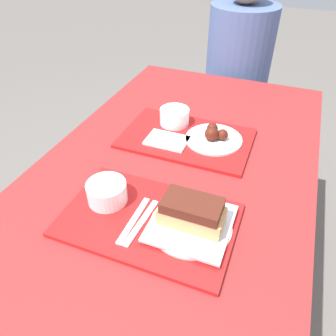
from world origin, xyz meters
TOP-DOWN VIEW (x-y plane):
  - ground_plane at (0.00, 0.00)m, footprint 12.00×12.00m
  - picnic_table at (0.00, 0.00)m, footprint 0.86×1.59m
  - picnic_bench_far at (0.00, 1.01)m, footprint 0.82×0.28m
  - tray_near at (0.02, -0.22)m, footprint 0.45×0.29m
  - tray_far at (-0.02, 0.19)m, footprint 0.45×0.29m
  - bowl_coleslaw_near at (-0.12, -0.19)m, footprint 0.11×0.11m
  - brisket_sandwich_plate at (0.13, -0.20)m, footprint 0.21×0.21m
  - plastic_fork_near at (-0.01, -0.24)m, footprint 0.02×0.17m
  - plastic_knife_near at (0.01, -0.24)m, footprint 0.02×0.17m
  - bowl_coleslaw_far at (-0.09, 0.26)m, footprint 0.11×0.11m
  - wings_plate_far at (0.08, 0.21)m, footprint 0.20×0.20m
  - napkin_far at (-0.07, 0.14)m, footprint 0.14×0.10m
  - person_seated_across at (0.00, 1.01)m, footprint 0.34×0.34m

SIDE VIEW (x-z plane):
  - ground_plane at x=0.00m, z-range 0.00..0.00m
  - picnic_bench_far at x=0.00m, z-range 0.16..0.63m
  - picnic_table at x=0.00m, z-range 0.28..1.02m
  - tray_near at x=0.02m, z-range 0.74..0.76m
  - tray_far at x=-0.02m, z-range 0.74..0.76m
  - plastic_fork_near at x=-0.01m, z-range 0.76..0.76m
  - plastic_knife_near at x=0.01m, z-range 0.76..0.76m
  - napkin_far at x=-0.07m, z-range 0.76..0.76m
  - wings_plate_far at x=0.08m, z-range 0.74..0.80m
  - person_seated_across at x=0.00m, z-range 0.41..1.15m
  - bowl_coleslaw_near at x=-0.12m, z-range 0.76..0.82m
  - bowl_coleslaw_far at x=-0.09m, z-range 0.76..0.82m
  - brisket_sandwich_plate at x=0.13m, z-range 0.75..0.83m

